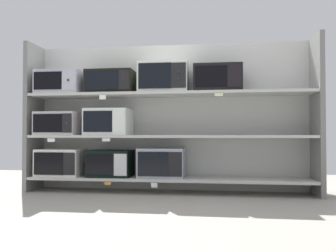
{
  "coord_description": "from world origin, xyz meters",
  "views": [
    {
      "loc": [
        0.51,
        -3.82,
        0.64
      ],
      "look_at": [
        0.0,
        0.0,
        0.73
      ],
      "focal_mm": 37.34,
      "sensor_mm": 36.0,
      "label": 1
    }
  ],
  "objects_px": {
    "microwave_4": "(109,122)",
    "microwave_6": "(111,82)",
    "microwave_3": "(60,124)",
    "microwave_2": "(162,163)",
    "microwave_0": "(61,162)",
    "microwave_1": "(110,163)",
    "microwave_7": "(164,78)",
    "microwave_8": "(218,79)",
    "microwave_5": "(62,83)"
  },
  "relations": [
    {
      "from": "microwave_4",
      "to": "microwave_6",
      "type": "relative_size",
      "value": 0.92
    },
    {
      "from": "microwave_3",
      "to": "microwave_4",
      "type": "xyz_separation_m",
      "value": [
        0.58,
        0.0,
        0.02
      ]
    },
    {
      "from": "microwave_2",
      "to": "microwave_3",
      "type": "bearing_deg",
      "value": 180.0
    },
    {
      "from": "microwave_2",
      "to": "microwave_4",
      "type": "relative_size",
      "value": 1.03
    },
    {
      "from": "microwave_0",
      "to": "microwave_6",
      "type": "distance_m",
      "value": 1.08
    },
    {
      "from": "microwave_1",
      "to": "microwave_0",
      "type": "bearing_deg",
      "value": -179.97
    },
    {
      "from": "microwave_1",
      "to": "microwave_7",
      "type": "relative_size",
      "value": 0.88
    },
    {
      "from": "microwave_7",
      "to": "microwave_8",
      "type": "relative_size",
      "value": 1.06
    },
    {
      "from": "microwave_4",
      "to": "microwave_6",
      "type": "bearing_deg",
      "value": -0.32
    },
    {
      "from": "microwave_0",
      "to": "microwave_8",
      "type": "xyz_separation_m",
      "value": [
        1.78,
        0.0,
        0.92
      ]
    },
    {
      "from": "microwave_3",
      "to": "microwave_8",
      "type": "relative_size",
      "value": 0.92
    },
    {
      "from": "microwave_3",
      "to": "microwave_7",
      "type": "bearing_deg",
      "value": -0.01
    },
    {
      "from": "microwave_2",
      "to": "microwave_8",
      "type": "distance_m",
      "value": 1.1
    },
    {
      "from": "microwave_5",
      "to": "microwave_3",
      "type": "bearing_deg",
      "value": -179.47
    },
    {
      "from": "microwave_0",
      "to": "microwave_1",
      "type": "height_order",
      "value": "microwave_0"
    },
    {
      "from": "microwave_7",
      "to": "microwave_8",
      "type": "distance_m",
      "value": 0.59
    },
    {
      "from": "microwave_1",
      "to": "microwave_4",
      "type": "xyz_separation_m",
      "value": [
        -0.02,
        -0.0,
        0.47
      ]
    },
    {
      "from": "microwave_0",
      "to": "microwave_8",
      "type": "bearing_deg",
      "value": 0.01
    },
    {
      "from": "microwave_2",
      "to": "microwave_4",
      "type": "xyz_separation_m",
      "value": [
        -0.61,
        0.0,
        0.45
      ]
    },
    {
      "from": "microwave_2",
      "to": "microwave_6",
      "type": "xyz_separation_m",
      "value": [
        -0.58,
        -0.0,
        0.9
      ]
    },
    {
      "from": "microwave_4",
      "to": "microwave_8",
      "type": "height_order",
      "value": "microwave_8"
    },
    {
      "from": "microwave_1",
      "to": "microwave_3",
      "type": "relative_size",
      "value": 1.02
    },
    {
      "from": "microwave_2",
      "to": "microwave_5",
      "type": "xyz_separation_m",
      "value": [
        -1.17,
        0.0,
        0.9
      ]
    },
    {
      "from": "microwave_2",
      "to": "microwave_4",
      "type": "distance_m",
      "value": 0.76
    },
    {
      "from": "microwave_2",
      "to": "microwave_0",
      "type": "bearing_deg",
      "value": -180.0
    },
    {
      "from": "microwave_0",
      "to": "microwave_3",
      "type": "relative_size",
      "value": 1.06
    },
    {
      "from": "microwave_2",
      "to": "microwave_1",
      "type": "bearing_deg",
      "value": 179.97
    },
    {
      "from": "microwave_3",
      "to": "microwave_4",
      "type": "bearing_deg",
      "value": 0.0
    },
    {
      "from": "microwave_3",
      "to": "microwave_7",
      "type": "height_order",
      "value": "microwave_7"
    },
    {
      "from": "microwave_3",
      "to": "microwave_1",
      "type": "bearing_deg",
      "value": 0.02
    },
    {
      "from": "microwave_0",
      "to": "microwave_7",
      "type": "relative_size",
      "value": 0.92
    },
    {
      "from": "microwave_8",
      "to": "microwave_1",
      "type": "bearing_deg",
      "value": 180.0
    },
    {
      "from": "microwave_2",
      "to": "microwave_8",
      "type": "height_order",
      "value": "microwave_8"
    },
    {
      "from": "microwave_2",
      "to": "microwave_8",
      "type": "xyz_separation_m",
      "value": [
        0.61,
        0.0,
        0.92
      ]
    },
    {
      "from": "microwave_0",
      "to": "microwave_5",
      "type": "distance_m",
      "value": 0.91
    },
    {
      "from": "microwave_4",
      "to": "microwave_5",
      "type": "height_order",
      "value": "microwave_5"
    },
    {
      "from": "microwave_0",
      "to": "microwave_3",
      "type": "distance_m",
      "value": 0.44
    },
    {
      "from": "microwave_5",
      "to": "microwave_7",
      "type": "distance_m",
      "value": 1.19
    },
    {
      "from": "microwave_2",
      "to": "microwave_4",
      "type": "height_order",
      "value": "microwave_4"
    },
    {
      "from": "microwave_4",
      "to": "microwave_6",
      "type": "distance_m",
      "value": 0.45
    },
    {
      "from": "microwave_5",
      "to": "microwave_7",
      "type": "bearing_deg",
      "value": -0.02
    },
    {
      "from": "microwave_7",
      "to": "microwave_5",
      "type": "bearing_deg",
      "value": 179.98
    },
    {
      "from": "microwave_5",
      "to": "microwave_6",
      "type": "distance_m",
      "value": 0.58
    },
    {
      "from": "microwave_3",
      "to": "microwave_4",
      "type": "relative_size",
      "value": 0.97
    },
    {
      "from": "microwave_3",
      "to": "microwave_8",
      "type": "xyz_separation_m",
      "value": [
        1.8,
        0.0,
        0.48
      ]
    },
    {
      "from": "microwave_5",
      "to": "microwave_1",
      "type": "bearing_deg",
      "value": 0.0
    },
    {
      "from": "microwave_2",
      "to": "microwave_5",
      "type": "bearing_deg",
      "value": 179.99
    },
    {
      "from": "microwave_3",
      "to": "microwave_4",
      "type": "distance_m",
      "value": 0.58
    },
    {
      "from": "microwave_7",
      "to": "microwave_3",
      "type": "bearing_deg",
      "value": 179.99
    },
    {
      "from": "microwave_0",
      "to": "microwave_4",
      "type": "bearing_deg",
      "value": 0.02
    }
  ]
}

